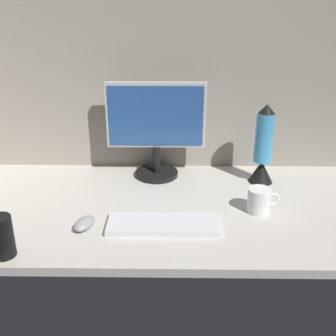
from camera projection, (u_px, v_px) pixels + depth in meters
ground_plane at (173, 206)px, 156.41cm from camera, size 180.00×80.00×3.00cm
cubicle_wall_back at (174, 82)px, 175.57cm from camera, size 180.00×5.00×73.82cm
monitor at (156, 126)px, 170.33cm from camera, size 40.27×18.00×39.48cm
keyboard at (163, 224)px, 139.56cm from camera, size 37.03×13.07×2.00cm
mouse at (84, 223)px, 138.87cm from camera, size 8.48×10.92×3.40cm
mug_black_travel at (1, 237)px, 122.72cm from camera, size 7.04×7.04×12.97cm
mug_ceramic_white at (259, 200)px, 147.92cm from camera, size 11.32×8.06×8.90cm
lava_lamp at (263, 150)px, 167.44cm from camera, size 9.94×9.94×32.54cm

